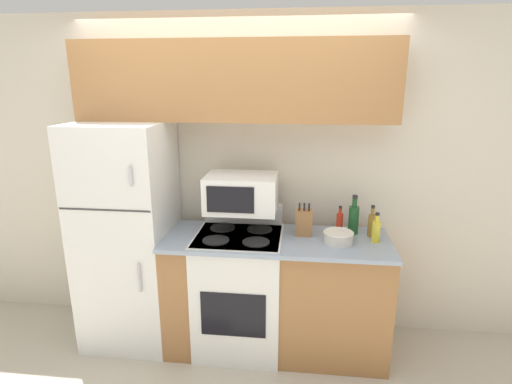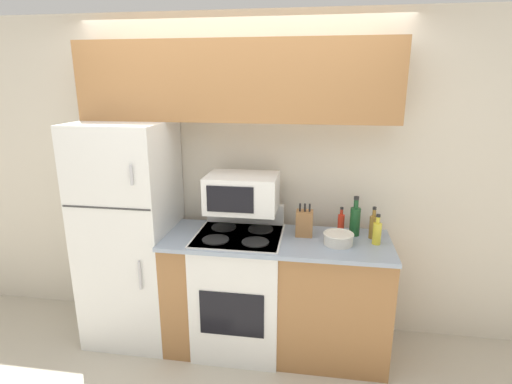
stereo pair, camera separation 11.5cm
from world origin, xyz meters
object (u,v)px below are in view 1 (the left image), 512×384
Objects in this scene: stove at (239,290)px; bottle_vinegar at (372,224)px; refrigerator at (128,236)px; bottle_wine_green at (354,219)px; microwave at (242,193)px; bowl at (338,237)px; bottle_hot_sauce at (340,221)px; bottle_cooking_spray at (376,231)px; knife_block at (304,222)px.

bottle_vinegar is (0.98, 0.11, 0.54)m from stove.
refrigerator is 1.74m from bottle_wine_green.
stove is 2.09× the size of microwave.
refrigerator reaches higher than bowl.
bottle_hot_sauce is at bearing 159.65° from bottle_vinegar.
refrigerator reaches higher than bottle_hot_sauce.
bottle_cooking_spray is at bearing 9.78° from bowl.
bottle_cooking_spray is (0.98, -0.09, -0.22)m from microwave.
refrigerator is 8.78× the size of bottle_hot_sauce.
bottle_wine_green is at bearing 132.95° from bottle_cooking_spray.
bowl is 0.71× the size of bottle_wine_green.
microwave reaches higher than bottle_vinegar.
bottle_wine_green reaches higher than bottle_vinegar.
refrigerator is 1.65m from bottle_hot_sauce.
bottle_wine_green is at bearing 4.22° from microwave.
bottle_hot_sauce is at bearing 5.07° from refrigerator.
microwave is at bearing -172.24° from bottle_hot_sauce.
bottle_hot_sauce is at bearing 14.30° from stove.
bottle_wine_green is 1.50× the size of bottle_hot_sauce.
refrigerator is 3.34× the size of microwave.
stove is at bearing -96.95° from microwave.
bottle_vinegar is at bearing -19.26° from bottle_wine_green.
stove is at bearing -169.60° from knife_block.
bottle_vinegar is 0.24m from bottle_hot_sauce.
stove is 0.73m from knife_block.
microwave is at bearing 2.83° from refrigerator.
refrigerator is 0.97m from stove.
bottle_cooking_spray is at bearing -1.37° from refrigerator.
knife_block reaches higher than bottle_cooking_spray.
bowl is 1.07× the size of bottle_hot_sauce.
bottle_hot_sauce is at bearing 20.81° from knife_block.
knife_block reaches higher than bottle_vinegar.
stove is 0.76m from microwave.
bottle_hot_sauce is (0.03, 0.24, 0.03)m from bowl.
stove is 1.12m from bottle_cooking_spray.
knife_block is 0.50m from bottle_vinegar.
bottle_vinegar reaches higher than bottle_cooking_spray.
knife_block is at bearing -0.34° from microwave.
bottle_wine_green reaches higher than bottle_cooking_spray.
bottle_cooking_spray is (0.51, -0.09, -0.01)m from knife_block.
bowl is at bearing -3.23° from refrigerator.
bottle_hot_sauce is (0.74, 0.10, -0.23)m from microwave.
bowl is 0.24m from bottle_wine_green.
bowl is at bearing -28.26° from knife_block.
stove is 3.67× the size of bottle_wine_green.
bottle_vinegar reaches higher than stove.
bowl is at bearing -170.22° from bottle_cooking_spray.
bottle_wine_green reaches higher than bottle_hot_sauce.
knife_block is (0.48, 0.09, 0.54)m from stove.
bottle_vinegar is at bearing 6.32° from stove.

